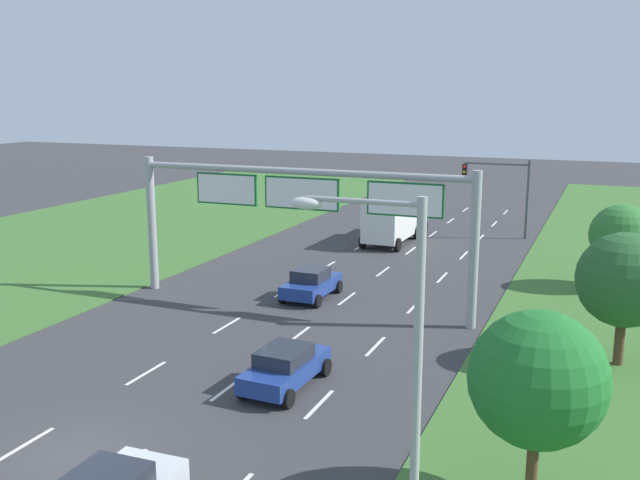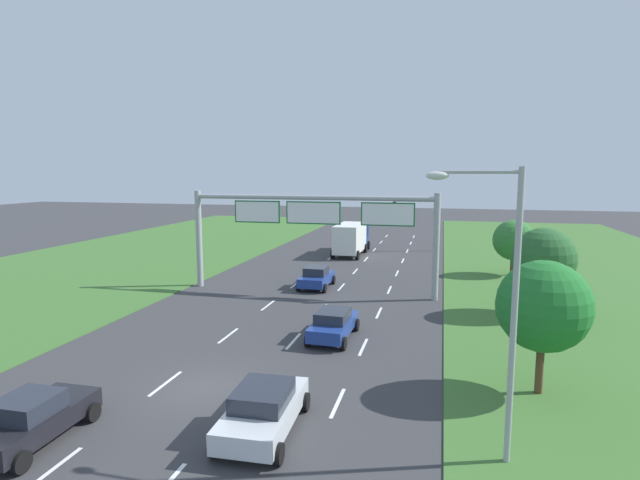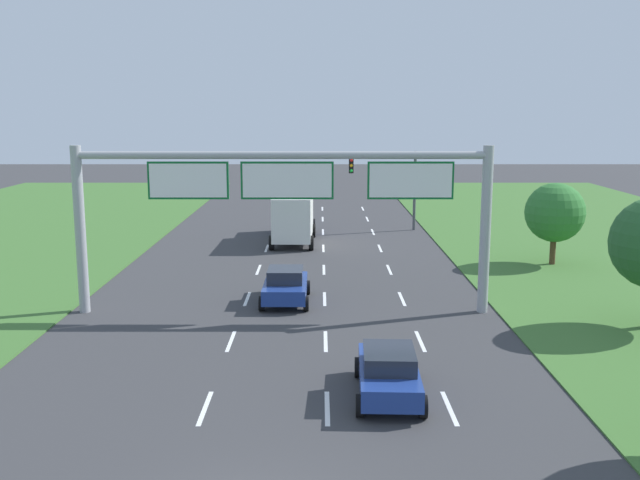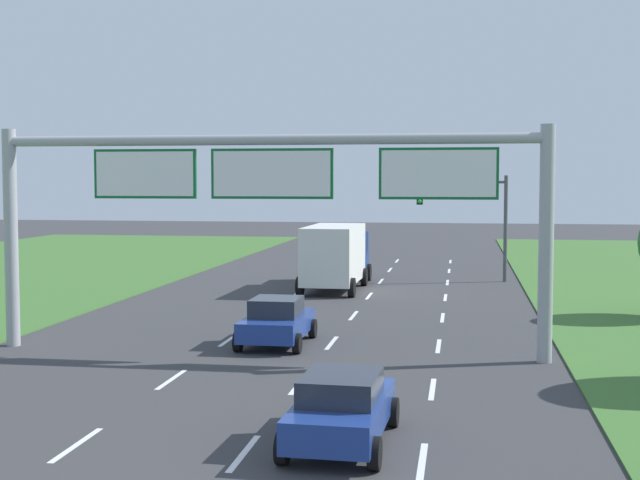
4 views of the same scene
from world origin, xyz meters
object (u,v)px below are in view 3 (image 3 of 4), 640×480
at_px(car_mid_lane, 288,285).
at_px(roadside_tree_far, 558,213).
at_px(box_truck, 296,215).
at_px(sign_gantry, 290,195).
at_px(car_far_ahead, 391,372).
at_px(traffic_light_mast, 390,176).

height_order(car_mid_lane, roadside_tree_far, roadside_tree_far).
bearing_deg(box_truck, sign_gantry, -87.79).
bearing_deg(car_far_ahead, roadside_tree_far, 61.71).
xyz_separation_m(box_truck, traffic_light_mast, (6.44, 4.27, 2.15)).
distance_m(sign_gantry, traffic_light_mast, 21.87).
relative_size(sign_gantry, roadside_tree_far, 3.80).
bearing_deg(car_far_ahead, sign_gantry, 112.67).
height_order(car_far_ahead, box_truck, box_truck).
distance_m(box_truck, roadside_tree_far, 16.31).
xyz_separation_m(sign_gantry, traffic_light_mast, (6.10, 20.97, -1.12)).
xyz_separation_m(car_far_ahead, sign_gantry, (-3.38, 9.03, 4.22)).
bearing_deg(car_far_ahead, car_mid_lane, 110.77).
distance_m(traffic_light_mast, roadside_tree_far, 14.23).
bearing_deg(box_truck, car_far_ahead, -80.73).
relative_size(car_mid_lane, box_truck, 0.49).
xyz_separation_m(car_mid_lane, traffic_light_mast, (6.28, 19.43, 3.10)).
height_order(car_far_ahead, roadside_tree_far, roadside_tree_far).
bearing_deg(roadside_tree_far, box_truck, 152.83).
bearing_deg(box_truck, roadside_tree_far, -26.13).
bearing_deg(traffic_light_mast, car_mid_lane, -107.90).
relative_size(car_mid_lane, car_far_ahead, 0.94).
relative_size(car_far_ahead, roadside_tree_far, 0.92).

